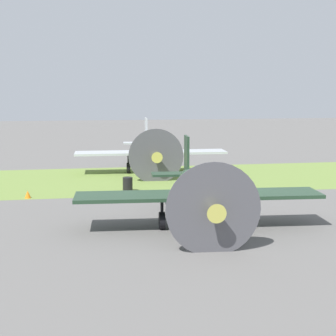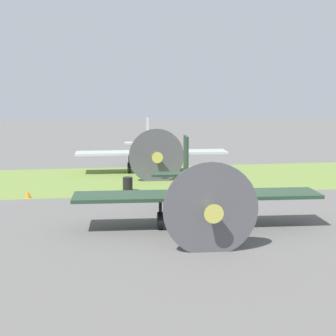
% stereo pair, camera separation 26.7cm
% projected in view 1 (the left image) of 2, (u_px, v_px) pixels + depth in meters
% --- Properties ---
extents(ground_plane, '(160.00, 160.00, 0.00)m').
position_uv_depth(ground_plane, '(212.00, 219.00, 24.11)').
color(ground_plane, '#605E5B').
extents(grass_verge, '(120.00, 11.00, 0.01)m').
position_uv_depth(grass_verge, '(172.00, 178.00, 35.29)').
color(grass_verge, olive).
rests_on(grass_verge, ground).
extents(airplane_lead, '(11.14, 8.80, 3.97)m').
position_uv_depth(airplane_lead, '(198.00, 190.00, 22.76)').
color(airplane_lead, '#233D28').
rests_on(airplane_lead, ground).
extents(airplane_wingman, '(11.31, 8.97, 4.04)m').
position_uv_depth(airplane_wingman, '(151.00, 150.00, 37.73)').
color(airplane_wingman, '#B2B7BC').
rests_on(airplane_wingman, ground).
extents(fuel_drum, '(0.60, 0.60, 0.90)m').
position_uv_depth(fuel_drum, '(128.00, 185.00, 30.55)').
color(fuel_drum, black).
rests_on(fuel_drum, ground).
extents(runway_marker_cone, '(0.36, 0.36, 0.44)m').
position_uv_depth(runway_marker_cone, '(28.00, 194.00, 28.81)').
color(runway_marker_cone, orange).
rests_on(runway_marker_cone, ground).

